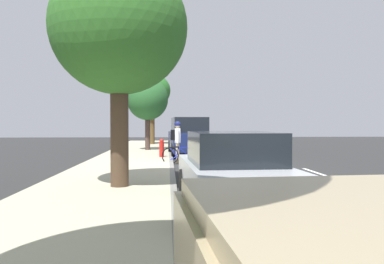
% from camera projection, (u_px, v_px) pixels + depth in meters
% --- Properties ---
extents(ground, '(64.16, 64.16, 0.00)m').
position_uv_depth(ground, '(221.00, 166.00, 15.11)').
color(ground, '#2A2A2A').
extents(sidewalk, '(3.45, 40.10, 0.12)m').
position_uv_depth(sidewalk, '(125.00, 165.00, 14.88)').
color(sidewalk, '#B4AF92').
rests_on(sidewalk, ground).
extents(curb_edge, '(0.16, 40.10, 0.12)m').
position_uv_depth(curb_edge, '(171.00, 165.00, 14.99)').
color(curb_edge, gray).
rests_on(curb_edge, ground).
extents(lane_stripe_centre, '(0.14, 40.00, 0.01)m').
position_uv_depth(lane_stripe_centre, '(295.00, 165.00, 15.35)').
color(lane_stripe_centre, white).
rests_on(lane_stripe_centre, ground).
extents(lane_stripe_bike_edge, '(0.12, 40.10, 0.01)m').
position_uv_depth(lane_stripe_bike_edge, '(209.00, 166.00, 15.08)').
color(lane_stripe_bike_edge, white).
rests_on(lane_stripe_bike_edge, ground).
extents(parked_sedan_red_nearest, '(1.86, 4.41, 1.52)m').
position_uv_depth(parked_sedan_red_nearest, '(183.00, 136.00, 28.87)').
color(parked_sedan_red_nearest, maroon).
rests_on(parked_sedan_red_nearest, ground).
extents(parked_suv_dark_blue_second, '(2.14, 4.78, 1.99)m').
position_uv_depth(parked_suv_dark_blue_second, '(189.00, 136.00, 19.89)').
color(parked_suv_dark_blue_second, navy).
rests_on(parked_suv_dark_blue_second, ground).
extents(parked_sedan_silver_mid, '(1.98, 4.47, 1.52)m').
position_uv_depth(parked_sedan_silver_mid, '(233.00, 172.00, 7.35)').
color(parked_sedan_silver_mid, '#B7BABF').
rests_on(parked_sedan_silver_mid, ground).
extents(bicycle_at_curb, '(1.73, 0.47, 0.77)m').
position_uv_depth(bicycle_at_curb, '(182.00, 155.00, 15.92)').
color(bicycle_at_curb, black).
rests_on(bicycle_at_curb, ground).
extents(cyclist_with_backpack, '(0.43, 0.62, 1.78)m').
position_uv_depth(cyclist_with_backpack, '(177.00, 137.00, 16.34)').
color(cyclist_with_backpack, '#C6B284').
rests_on(cyclist_with_backpack, ground).
extents(street_tree_near_cyclist, '(2.78, 2.78, 5.32)m').
position_uv_depth(street_tree_near_cyclist, '(152.00, 91.00, 28.99)').
color(street_tree_near_cyclist, brown).
rests_on(street_tree_near_cyclist, sidewalk).
extents(street_tree_mid_block, '(2.43, 2.43, 4.26)m').
position_uv_depth(street_tree_mid_block, '(148.00, 99.00, 22.61)').
color(street_tree_mid_block, '#4A372F').
rests_on(street_tree_mid_block, sidewalk).
extents(street_tree_far_end, '(3.38, 3.38, 5.59)m').
position_uv_depth(street_tree_far_end, '(119.00, 29.00, 9.46)').
color(street_tree_far_end, '#493626').
rests_on(street_tree_far_end, sidewalk).
extents(fire_hydrant, '(0.22, 0.22, 0.84)m').
position_uv_depth(fire_hydrant, '(162.00, 148.00, 17.85)').
color(fire_hydrant, red).
rests_on(fire_hydrant, sidewalk).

